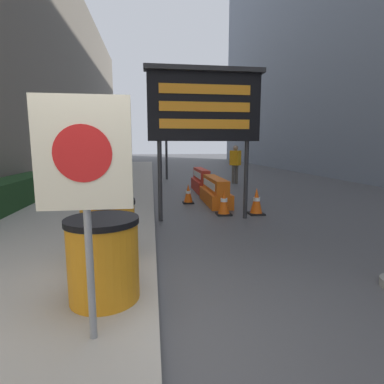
{
  "coord_description": "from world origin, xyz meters",
  "views": [
    {
      "loc": [
        -0.04,
        -2.68,
        1.73
      ],
      "look_at": [
        1.28,
        7.1,
        0.2
      ],
      "focal_mm": 28.0,
      "sensor_mm": 36.0,
      "label": 1
    }
  ],
  "objects_px": {
    "jersey_barrier_orange_far": "(215,192)",
    "traffic_light_near_curb": "(166,125)",
    "message_board": "(204,107)",
    "jersey_barrier_red_striped": "(201,181)",
    "traffic_cone_far": "(256,201)",
    "pedestrian_worker": "(235,161)",
    "barrel_drum_foreground": "(104,259)",
    "warning_sign": "(84,171)",
    "traffic_cone_mid": "(224,202)",
    "barrel_drum_middle": "(109,231)",
    "traffic_cone_near": "(188,194)"
  },
  "relations": [
    {
      "from": "jersey_barrier_orange_far",
      "to": "traffic_light_near_curb",
      "type": "xyz_separation_m",
      "value": [
        -1.11,
        6.74,
        2.43
      ]
    },
    {
      "from": "message_board",
      "to": "jersey_barrier_red_striped",
      "type": "xyz_separation_m",
      "value": [
        0.68,
        4.48,
        -2.21
      ]
    },
    {
      "from": "traffic_light_near_curb",
      "to": "jersey_barrier_orange_far",
      "type": "bearing_deg",
      "value": -80.67
    },
    {
      "from": "traffic_cone_far",
      "to": "traffic_light_near_curb",
      "type": "relative_size",
      "value": 0.18
    },
    {
      "from": "traffic_cone_far",
      "to": "pedestrian_worker",
      "type": "relative_size",
      "value": 0.39
    },
    {
      "from": "barrel_drum_foreground",
      "to": "jersey_barrier_orange_far",
      "type": "bearing_deg",
      "value": 67.17
    },
    {
      "from": "warning_sign",
      "to": "traffic_cone_mid",
      "type": "bearing_deg",
      "value": 64.66
    },
    {
      "from": "barrel_drum_middle",
      "to": "message_board",
      "type": "xyz_separation_m",
      "value": [
        1.8,
        2.71,
        2.01
      ]
    },
    {
      "from": "jersey_barrier_red_striped",
      "to": "barrel_drum_foreground",
      "type": "bearing_deg",
      "value": -106.2
    },
    {
      "from": "jersey_barrier_red_striped",
      "to": "message_board",
      "type": "bearing_deg",
      "value": -98.68
    },
    {
      "from": "warning_sign",
      "to": "traffic_light_near_curb",
      "type": "distance_m",
      "value": 13.22
    },
    {
      "from": "traffic_cone_near",
      "to": "jersey_barrier_red_striped",
      "type": "bearing_deg",
      "value": 71.68
    },
    {
      "from": "jersey_barrier_red_striped",
      "to": "traffic_cone_near",
      "type": "bearing_deg",
      "value": -108.32
    },
    {
      "from": "barrel_drum_middle",
      "to": "traffic_light_near_curb",
      "type": "relative_size",
      "value": 0.23
    },
    {
      "from": "jersey_barrier_orange_far",
      "to": "traffic_light_near_curb",
      "type": "bearing_deg",
      "value": 99.33
    },
    {
      "from": "barrel_drum_foreground",
      "to": "pedestrian_worker",
      "type": "bearing_deg",
      "value": 67.28
    },
    {
      "from": "traffic_cone_near",
      "to": "traffic_cone_far",
      "type": "distance_m",
      "value": 2.3
    },
    {
      "from": "barrel_drum_middle",
      "to": "jersey_barrier_red_striped",
      "type": "bearing_deg",
      "value": 70.95
    },
    {
      "from": "barrel_drum_foreground",
      "to": "message_board",
      "type": "bearing_deg",
      "value": 65.53
    },
    {
      "from": "traffic_cone_far",
      "to": "warning_sign",
      "type": "bearing_deg",
      "value": -123.12
    },
    {
      "from": "warning_sign",
      "to": "pedestrian_worker",
      "type": "height_order",
      "value": "warning_sign"
    },
    {
      "from": "message_board",
      "to": "pedestrian_worker",
      "type": "relative_size",
      "value": 1.96
    },
    {
      "from": "traffic_cone_near",
      "to": "traffic_cone_mid",
      "type": "xyz_separation_m",
      "value": [
        0.7,
        -1.65,
        0.03
      ]
    },
    {
      "from": "traffic_cone_near",
      "to": "pedestrian_worker",
      "type": "xyz_separation_m",
      "value": [
        2.72,
        4.48,
        0.74
      ]
    },
    {
      "from": "warning_sign",
      "to": "jersey_barrier_orange_far",
      "type": "height_order",
      "value": "warning_sign"
    },
    {
      "from": "jersey_barrier_orange_far",
      "to": "traffic_light_near_curb",
      "type": "height_order",
      "value": "traffic_light_near_curb"
    },
    {
      "from": "message_board",
      "to": "jersey_barrier_orange_far",
      "type": "bearing_deg",
      "value": 70.48
    },
    {
      "from": "jersey_barrier_orange_far",
      "to": "pedestrian_worker",
      "type": "bearing_deg",
      "value": 67.42
    },
    {
      "from": "traffic_cone_far",
      "to": "pedestrian_worker",
      "type": "bearing_deg",
      "value": 79.14
    },
    {
      "from": "barrel_drum_foreground",
      "to": "jersey_barrier_orange_far",
      "type": "relative_size",
      "value": 0.41
    },
    {
      "from": "traffic_cone_near",
      "to": "warning_sign",
      "type": "bearing_deg",
      "value": -103.77
    },
    {
      "from": "barrel_drum_foreground",
      "to": "message_board",
      "type": "relative_size",
      "value": 0.25
    },
    {
      "from": "jersey_barrier_red_striped",
      "to": "traffic_cone_mid",
      "type": "bearing_deg",
      "value": -91.31
    },
    {
      "from": "barrel_drum_middle",
      "to": "traffic_cone_far",
      "type": "xyz_separation_m",
      "value": [
        3.22,
        3.08,
        -0.24
      ]
    },
    {
      "from": "jersey_barrier_orange_far",
      "to": "traffic_cone_far",
      "type": "height_order",
      "value": "jersey_barrier_orange_far"
    },
    {
      "from": "barrel_drum_foreground",
      "to": "jersey_barrier_red_striped",
      "type": "height_order",
      "value": "barrel_drum_foreground"
    },
    {
      "from": "barrel_drum_foreground",
      "to": "jersey_barrier_red_striped",
      "type": "bearing_deg",
      "value": 73.8
    },
    {
      "from": "jersey_barrier_orange_far",
      "to": "traffic_cone_mid",
      "type": "relative_size",
      "value": 3.2
    },
    {
      "from": "barrel_drum_foreground",
      "to": "pedestrian_worker",
      "type": "xyz_separation_m",
      "value": [
        4.32,
        10.31,
        0.46
      ]
    },
    {
      "from": "traffic_light_near_curb",
      "to": "message_board",
      "type": "bearing_deg",
      "value": -87.21
    },
    {
      "from": "warning_sign",
      "to": "traffic_cone_far",
      "type": "bearing_deg",
      "value": 56.88
    },
    {
      "from": "warning_sign",
      "to": "message_board",
      "type": "bearing_deg",
      "value": 68.94
    },
    {
      "from": "message_board",
      "to": "warning_sign",
      "type": "bearing_deg",
      "value": -111.06
    },
    {
      "from": "warning_sign",
      "to": "jersey_barrier_red_striped",
      "type": "xyz_separation_m",
      "value": [
        2.39,
        8.91,
        -1.16
      ]
    },
    {
      "from": "message_board",
      "to": "pedestrian_worker",
      "type": "distance_m",
      "value": 7.22
    },
    {
      "from": "warning_sign",
      "to": "barrel_drum_foreground",
      "type": "bearing_deg",
      "value": 90.16
    },
    {
      "from": "warning_sign",
      "to": "jersey_barrier_orange_far",
      "type": "relative_size",
      "value": 0.93
    },
    {
      "from": "jersey_barrier_red_striped",
      "to": "traffic_light_near_curb",
      "type": "xyz_separation_m",
      "value": [
        -1.11,
        4.19,
        2.4
      ]
    },
    {
      "from": "barrel_drum_middle",
      "to": "jersey_barrier_red_striped",
      "type": "relative_size",
      "value": 0.42
    },
    {
      "from": "barrel_drum_middle",
      "to": "warning_sign",
      "type": "xyz_separation_m",
      "value": [
        0.09,
        -1.72,
        0.96
      ]
    }
  ]
}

